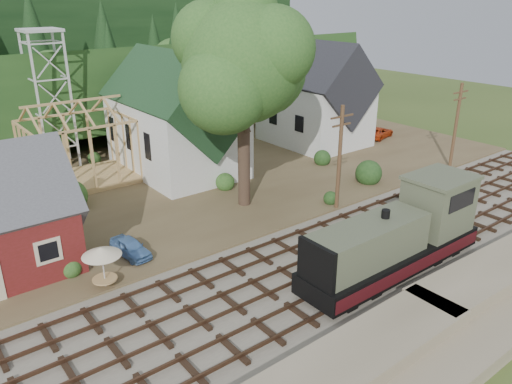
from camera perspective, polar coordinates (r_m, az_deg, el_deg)
ground at (r=30.13m, az=7.13°, el=-8.66°), size 140.00×140.00×0.00m
embankment at (r=25.96m, az=20.95°, el=-15.69°), size 64.00×5.00×1.60m
railroad_bed at (r=30.09m, az=7.14°, el=-8.53°), size 64.00×11.00×0.16m
village_flat at (r=43.31m, az=-9.83°, el=1.13°), size 64.00×26.00×0.30m
hillside at (r=64.70m, az=-20.20°, el=6.85°), size 70.00×28.96×12.74m
ridge at (r=79.77m, az=-23.99°, el=8.94°), size 80.00×20.00×12.00m
church at (r=44.20m, az=-9.02°, el=8.42°), size 8.40×15.17×13.00m
farmhouse at (r=53.20m, az=6.77°, el=10.43°), size 8.40×10.80×10.60m
timber_frame at (r=43.67m, az=-19.58°, el=4.66°), size 8.20×6.20×6.99m
lattice_tower at (r=48.04m, az=-23.08°, el=13.95°), size 3.20×3.20×12.12m
big_tree at (r=35.41m, az=-1.35°, el=13.71°), size 10.90×8.40×14.70m
telegraph_pole_near at (r=36.38m, az=9.53°, el=3.98°), size 2.20×0.28×8.00m
telegraph_pole_far at (r=48.19m, az=21.88°, el=7.09°), size 2.20×0.28×8.00m
locomotive at (r=29.76m, az=16.10°, el=-4.99°), size 12.57×3.14×5.01m
car_blue at (r=31.33m, az=-14.16°, el=-6.16°), size 1.67×3.37×1.10m
car_red at (r=57.13m, az=13.87°, el=6.63°), size 4.51×2.83×1.16m
patio_set at (r=27.96m, az=-17.24°, el=-6.71°), size 2.12×2.12×2.36m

